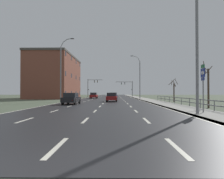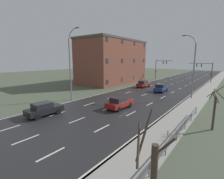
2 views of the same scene
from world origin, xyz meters
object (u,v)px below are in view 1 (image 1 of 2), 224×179
object	(u,v)px
car_distant	(113,96)
street_lamp_left_bank	(62,70)
highway_sign	(203,82)
brick_building	(56,77)
street_lamp_foreground	(194,42)
traffic_signal_right	(128,86)
car_mid_centre	(94,95)
car_near_left	(112,97)
traffic_signal_left	(91,85)
car_far_left	(71,98)
street_lamp_midground	(139,78)

from	to	relation	value
car_distant	street_lamp_left_bank	bearing A→B (deg)	-122.29
street_lamp_left_bank	highway_sign	bearing A→B (deg)	-48.78
highway_sign	brick_building	bearing A→B (deg)	120.74
street_lamp_left_bank	street_lamp_foreground	bearing A→B (deg)	-51.84
traffic_signal_right	car_mid_centre	distance (m)	20.47
street_lamp_foreground	car_near_left	size ratio (longest dim) A/B	2.57
traffic_signal_left	highway_sign	bearing A→B (deg)	-74.25
street_lamp_foreground	car_far_left	size ratio (longest dim) A/B	2.57
car_near_left	car_mid_centre	bearing A→B (deg)	108.34
traffic_signal_left	car_far_left	distance (m)	42.11
car_distant	car_mid_centre	size ratio (longest dim) A/B	1.01
street_lamp_midground	traffic_signal_right	size ratio (longest dim) A/B	1.71
street_lamp_midground	street_lamp_left_bank	xyz separation A→B (m)	(-14.93, -12.62, 0.30)
street_lamp_left_bank	traffic_signal_right	bearing A→B (deg)	68.91
street_lamp_left_bank	brick_building	bearing A→B (deg)	109.50
street_lamp_foreground	brick_building	world-z (taller)	brick_building
car_distant	car_mid_centre	xyz separation A→B (m)	(-5.26, 2.82, 0.00)
car_distant	car_far_left	bearing A→B (deg)	-106.69
street_lamp_left_bank	traffic_signal_left	distance (m)	35.16
street_lamp_midground	car_far_left	size ratio (longest dim) A/B	2.49
street_lamp_foreground	car_far_left	distance (m)	17.41
street_lamp_left_bank	car_near_left	world-z (taller)	street_lamp_left_bank
highway_sign	traffic_signal_right	bearing A→B (deg)	92.21
street_lamp_midground	traffic_signal_left	bearing A→B (deg)	122.03
car_near_left	traffic_signal_right	bearing A→B (deg)	83.69
traffic_signal_left	street_lamp_left_bank	bearing A→B (deg)	-91.37
car_far_left	car_mid_centre	bearing A→B (deg)	91.55
car_far_left	brick_building	size ratio (longest dim) A/B	0.20
traffic_signal_right	car_near_left	world-z (taller)	traffic_signal_right
street_lamp_midground	car_distant	bearing A→B (deg)	155.20
highway_sign	street_lamp_left_bank	bearing A→B (deg)	131.22
car_distant	brick_building	world-z (taller)	brick_building
street_lamp_foreground	street_lamp_left_bank	distance (m)	24.08
highway_sign	car_far_left	bearing A→B (deg)	138.05
street_lamp_midground	brick_building	xyz separation A→B (m)	(-22.42, 8.54, 0.85)
traffic_signal_left	car_far_left	size ratio (longest dim) A/B	1.52
brick_building	car_far_left	bearing A→B (deg)	-68.97
street_lamp_midground	car_near_left	bearing A→B (deg)	-118.10
street_lamp_midground	car_near_left	distance (m)	14.06
car_distant	car_near_left	world-z (taller)	same
traffic_signal_left	car_distant	world-z (taller)	traffic_signal_left
car_mid_centre	brick_building	bearing A→B (deg)	166.86
street_lamp_left_bank	car_distant	size ratio (longest dim) A/B	2.63
car_mid_centre	brick_building	distance (m)	12.50
traffic_signal_right	street_lamp_foreground	bearing A→B (deg)	-88.84
street_lamp_midground	brick_building	world-z (taller)	brick_building
street_lamp_midground	traffic_signal_right	world-z (taller)	street_lamp_midground
street_lamp_midground	car_distant	xyz separation A→B (m)	(-6.14, 2.84, -4.28)
highway_sign	car_mid_centre	size ratio (longest dim) A/B	0.91
car_near_left	traffic_signal_left	bearing A→B (deg)	104.86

